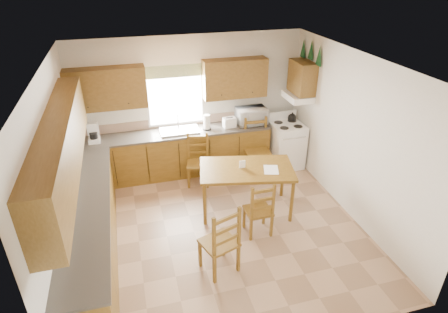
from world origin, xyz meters
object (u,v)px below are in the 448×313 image
object	(u,v)px
microwave	(251,116)
chair_far_left	(198,161)
chair_near_right	(258,207)
dining_table	(246,189)
chair_far_right	(257,148)
stove	(286,146)
chair_near_left	(219,238)

from	to	relation	value
microwave	chair_far_left	distance (m)	1.46
chair_far_left	chair_near_right	bearing A→B (deg)	-56.58
microwave	dining_table	world-z (taller)	microwave
chair_far_left	chair_far_right	xyz separation A→B (m)	(1.23, 0.08, 0.07)
stove	dining_table	bearing A→B (deg)	-137.79
chair_far_left	chair_far_right	world-z (taller)	chair_far_right
microwave	chair_near_left	world-z (taller)	microwave
stove	dining_table	size ratio (longest dim) A/B	0.59
chair_near_left	chair_far_right	world-z (taller)	chair_far_right
stove	chair_far_right	world-z (taller)	chair_far_right
chair_far_left	chair_far_right	distance (m)	1.24
chair_near_right	chair_far_left	distance (m)	1.81
dining_table	chair_far_left	world-z (taller)	chair_far_left
stove	dining_table	world-z (taller)	stove
chair_far_left	chair_far_right	bearing A→B (deg)	17.35
chair_near_left	chair_far_left	world-z (taller)	chair_near_left
dining_table	chair_far_left	distance (m)	1.23
chair_near_right	chair_far_left	xyz separation A→B (m)	(-0.61, 1.70, 0.02)
chair_near_right	chair_far_left	size ratio (longest dim) A/B	0.96
chair_near_left	chair_near_right	size ratio (longest dim) A/B	1.13
chair_near_right	chair_far_left	bearing A→B (deg)	-71.18
dining_table	chair_far_right	world-z (taller)	chair_far_right
dining_table	chair_far_right	size ratio (longest dim) A/B	1.36
microwave	chair_near_left	size ratio (longest dim) A/B	0.51
chair_near_left	chair_near_right	distance (m)	1.02
microwave	chair_near_right	size ratio (longest dim) A/B	0.58
stove	microwave	xyz separation A→B (m)	(-0.70, 0.29, 0.63)
stove	chair_near_left	distance (m)	3.32
chair_far_right	stove	bearing A→B (deg)	16.08
dining_table	chair_far_right	bearing A→B (deg)	73.69
chair_near_left	chair_far_right	distance (m)	2.79
chair_far_left	microwave	bearing A→B (deg)	36.23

